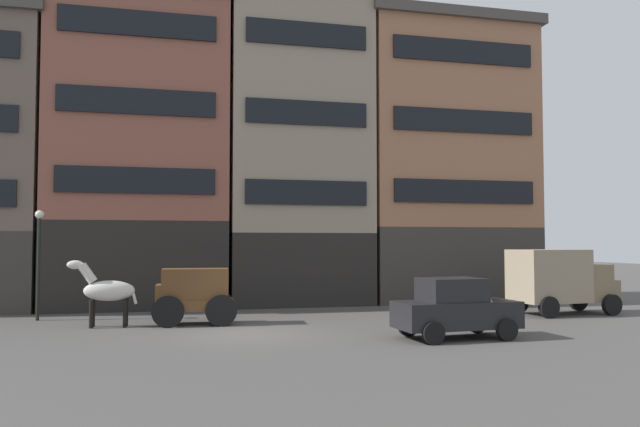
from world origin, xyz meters
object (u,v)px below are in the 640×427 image
draft_horse (106,290)px  sedan_dark (455,308)px  delivery_truck_near (561,279)px  cargo_wagon (194,292)px  streetlamp_curbside (39,249)px

draft_horse → sedan_dark: (10.57, -5.09, -0.36)m
draft_horse → delivery_truck_near: size_ratio=0.53×
cargo_wagon → draft_horse: size_ratio=1.26×
cargo_wagon → sedan_dark: cargo_wagon is taller
draft_horse → streetlamp_curbside: bearing=136.6°
delivery_truck_near → streetlamp_curbside: size_ratio=1.08×
draft_horse → cargo_wagon: bearing=-0.0°
cargo_wagon → sedan_dark: size_ratio=0.78×
draft_horse → delivery_truck_near: delivery_truck_near is taller
draft_horse → delivery_truck_near: bearing=-0.8°
cargo_wagon → draft_horse: draft_horse is taller
cargo_wagon → sedan_dark: bearing=-33.8°
delivery_truck_near → streetlamp_curbside: (-20.23, 2.79, 1.25)m
draft_horse → streetlamp_curbside: 3.94m
sedan_dark → draft_horse: bearing=154.3°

